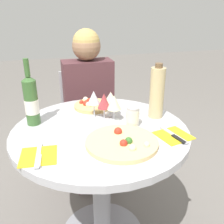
{
  "coord_description": "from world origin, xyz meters",
  "views": [
    {
      "loc": [
        -0.26,
        -1.12,
        1.33
      ],
      "look_at": [
        0.05,
        -0.04,
        0.85
      ],
      "focal_mm": 40.0,
      "sensor_mm": 36.0,
      "label": 1
    }
  ],
  "objects": [
    {
      "name": "place_setting_left",
      "position": [
        -0.31,
        -0.19,
        0.76
      ],
      "size": [
        0.16,
        0.19,
        0.01
      ],
      "color": "yellow",
      "rests_on": "dining_table"
    },
    {
      "name": "wine_glass_center",
      "position": [
        0.05,
        0.11,
        0.86
      ],
      "size": [
        0.07,
        0.07,
        0.15
      ],
      "color": "silver",
      "rests_on": "dining_table"
    },
    {
      "name": "place_setting_right",
      "position": [
        0.32,
        -0.18,
        0.76
      ],
      "size": [
        0.18,
        0.19,
        0.01
      ],
      "color": "yellow",
      "rests_on": "dining_table"
    },
    {
      "name": "wine_glass_back_right",
      "position": [
        0.1,
        0.14,
        0.86
      ],
      "size": [
        0.08,
        0.08,
        0.14
      ],
      "color": "silver",
      "rests_on": "dining_table"
    },
    {
      "name": "seated_diner",
      "position": [
        0.07,
        0.63,
        0.55
      ],
      "size": [
        0.37,
        0.41,
        1.19
      ],
      "rotation": [
        0.0,
        0.0,
        3.14
      ],
      "color": "#512D33",
      "rests_on": "ground_plane"
    },
    {
      "name": "sugar_shaker",
      "position": [
        0.17,
        -0.02,
        0.81
      ],
      "size": [
        0.07,
        0.07,
        0.1
      ],
      "color": "silver",
      "rests_on": "dining_table"
    },
    {
      "name": "tall_carafe",
      "position": [
        0.34,
        0.06,
        0.9
      ],
      "size": [
        0.08,
        0.08,
        0.3
      ],
      "color": "tan",
      "rests_on": "dining_table"
    },
    {
      "name": "pizza_large",
      "position": [
        0.06,
        -0.19,
        0.77
      ],
      "size": [
        0.33,
        0.33,
        0.05
      ],
      "color": "#E5C17F",
      "rests_on": "dining_table"
    },
    {
      "name": "pizza_small_far",
      "position": [
        0.02,
        0.3,
        0.77
      ],
      "size": [
        0.23,
        0.23,
        0.05
      ],
      "color": "#DBB26B",
      "rests_on": "dining_table"
    },
    {
      "name": "wine_bottle",
      "position": [
        -0.33,
        0.15,
        0.88
      ],
      "size": [
        0.07,
        0.07,
        0.35
      ],
      "color": "#38602D",
      "rests_on": "dining_table"
    },
    {
      "name": "dining_table",
      "position": [
        0.0,
        0.0,
        0.57
      ],
      "size": [
        0.9,
        0.9,
        0.75
      ],
      "color": "gray",
      "rests_on": "ground_plane"
    },
    {
      "name": "wine_glass_front_right",
      "position": [
        0.1,
        0.08,
        0.86
      ],
      "size": [
        0.08,
        0.08,
        0.14
      ],
      "color": "silver",
      "rests_on": "dining_table"
    },
    {
      "name": "wine_glass_back_left",
      "position": [
        0.0,
        0.14,
        0.87
      ],
      "size": [
        0.07,
        0.07,
        0.16
      ],
      "color": "silver",
      "rests_on": "dining_table"
    },
    {
      "name": "chair_behind_diner",
      "position": [
        0.07,
        0.76,
        0.42
      ],
      "size": [
        0.4,
        0.4,
        0.85
      ],
      "rotation": [
        0.0,
        0.0,
        3.14
      ],
      "color": "#ADADB2",
      "rests_on": "ground_plane"
    }
  ]
}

